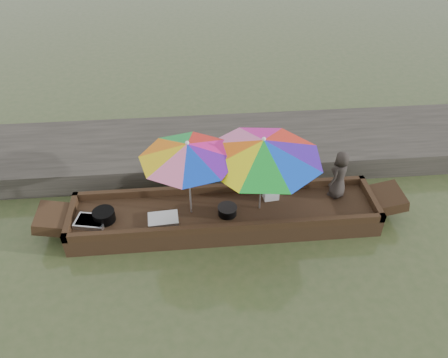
{
  "coord_description": "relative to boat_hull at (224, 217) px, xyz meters",
  "views": [
    {
      "loc": [
        -0.56,
        -6.0,
        5.77
      ],
      "look_at": [
        0.0,
        0.1,
        1.0
      ],
      "focal_mm": 35.0,
      "sensor_mm": 36.0,
      "label": 1
    }
  ],
  "objects": [
    {
      "name": "vendor",
      "position": [
        2.18,
        0.25,
        0.66
      ],
      "size": [
        0.56,
        0.56,
        0.98
      ],
      "primitive_type": "imported",
      "rotation": [
        0.0,
        0.0,
        3.91
      ],
      "color": "#2B2622",
      "rests_on": "boat_hull"
    },
    {
      "name": "tray_crayfish",
      "position": [
        -2.41,
        -0.14,
        0.22
      ],
      "size": [
        0.61,
        0.48,
        0.09
      ],
      "primitive_type": "cube",
      "rotation": [
        0.0,
        0.0,
        -0.21
      ],
      "color": "silver",
      "rests_on": "boat_hull"
    },
    {
      "name": "water",
      "position": [
        0.0,
        0.0,
        -0.17
      ],
      "size": [
        80.0,
        80.0,
        0.0
      ],
      "primitive_type": "plane",
      "color": "#3C4D27",
      "rests_on": "ground"
    },
    {
      "name": "boat_hull",
      "position": [
        0.0,
        0.0,
        0.0
      ],
      "size": [
        5.67,
        1.2,
        0.35
      ],
      "primitive_type": "cube",
      "color": "black",
      "rests_on": "water"
    },
    {
      "name": "tray_scallop",
      "position": [
        -1.13,
        -0.17,
        0.21
      ],
      "size": [
        0.56,
        0.41,
        0.06
      ],
      "primitive_type": "cube",
      "rotation": [
        0.0,
        0.0,
        0.07
      ],
      "color": "silver",
      "rests_on": "boat_hull"
    },
    {
      "name": "charcoal_grill",
      "position": [
        0.04,
        -0.12,
        0.25
      ],
      "size": [
        0.34,
        0.34,
        0.16
      ],
      "primitive_type": "cylinder",
      "color": "black",
      "rests_on": "boat_hull"
    },
    {
      "name": "umbrella_bow",
      "position": [
        -0.62,
        0.0,
        0.95
      ],
      "size": [
        1.88,
        1.88,
        1.55
      ],
      "primitive_type": null,
      "rotation": [
        0.0,
        0.0,
        -0.13
      ],
      "color": "#E51484",
      "rests_on": "boat_hull"
    },
    {
      "name": "supply_bag",
      "position": [
        0.91,
        0.27,
        0.3
      ],
      "size": [
        0.3,
        0.25,
        0.26
      ],
      "primitive_type": "cube",
      "rotation": [
        0.0,
        0.0,
        0.11
      ],
      "color": "silver",
      "rests_on": "boat_hull"
    },
    {
      "name": "cooking_pot",
      "position": [
        -2.18,
        -0.07,
        0.28
      ],
      "size": [
        0.39,
        0.39,
        0.21
      ],
      "primitive_type": "cylinder",
      "color": "black",
      "rests_on": "boat_hull"
    },
    {
      "name": "umbrella_stern",
      "position": [
        0.65,
        0.0,
        0.95
      ],
      "size": [
        2.59,
        2.59,
        1.55
      ],
      "primitive_type": null,
      "rotation": [
        0.0,
        0.0,
        0.27
      ],
      "color": "red",
      "rests_on": "boat_hull"
    },
    {
      "name": "dock",
      "position": [
        0.0,
        2.2,
        0.08
      ],
      "size": [
        22.0,
        2.2,
        0.5
      ],
      "primitive_type": "cube",
      "color": "#2D2B26",
      "rests_on": "ground"
    }
  ]
}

